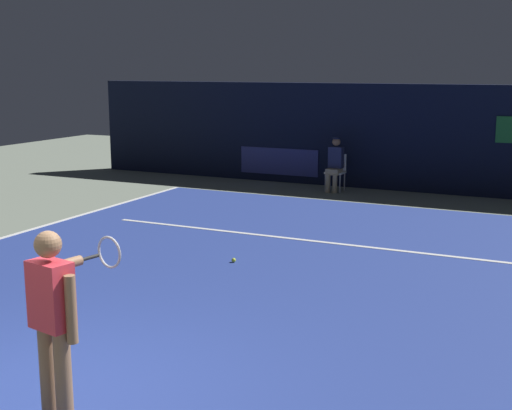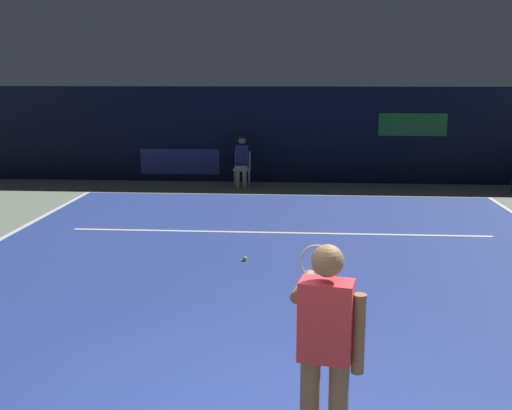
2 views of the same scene
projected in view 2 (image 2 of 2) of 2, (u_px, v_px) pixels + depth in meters
ground_plane at (274, 266)px, 9.24m from camera, size 32.03×32.03×0.00m
court_surface at (274, 266)px, 9.24m from camera, size 9.90×11.42×0.01m
line_service at (279, 233)px, 11.18m from camera, size 7.72×0.10×0.01m
back_wall at (286, 135)px, 16.60m from camera, size 16.79×0.33×2.60m
tennis_player at (326, 348)px, 4.17m from camera, size 0.51×1.01×1.73m
line_judge_on_chair at (242, 161)px, 15.97m from camera, size 0.44×0.53×1.32m
tennis_ball at (245, 259)px, 9.47m from camera, size 0.07×0.07×0.07m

